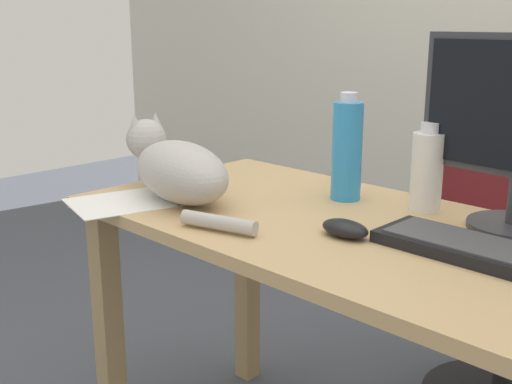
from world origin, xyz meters
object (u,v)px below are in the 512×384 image
computer_mouse (345,229)px  spray_bottle (347,150)px  office_chair (497,294)px  keyboard (489,253)px  cat (177,168)px  water_bottle (427,170)px

computer_mouse → spray_bottle: 0.32m
office_chair → spray_bottle: bearing=-110.2°
office_chair → keyboard: bearing=-69.5°
office_chair → cat: 1.07m
office_chair → keyboard: 0.83m
keyboard → water_bottle: 0.34m
keyboard → water_bottle: bearing=141.3°
spray_bottle → keyboard: bearing=-18.7°
spray_bottle → water_bottle: bearing=15.1°
spray_bottle → cat: bearing=-135.5°
water_bottle → spray_bottle: bearing=-164.9°
keyboard → water_bottle: size_ratio=2.09×
office_chair → keyboard: size_ratio=2.02×
office_chair → computer_mouse: size_ratio=8.10×
computer_mouse → water_bottle: (0.02, 0.29, 0.08)m
office_chair → spray_bottle: spray_bottle is taller
keyboard → spray_bottle: spray_bottle is taller
office_chair → water_bottle: (-0.00, -0.48, 0.47)m
keyboard → water_bottle: (-0.26, 0.21, 0.08)m
computer_mouse → water_bottle: bearing=86.6°
keyboard → spray_bottle: size_ratio=1.63×
computer_mouse → spray_bottle: size_ratio=0.41×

